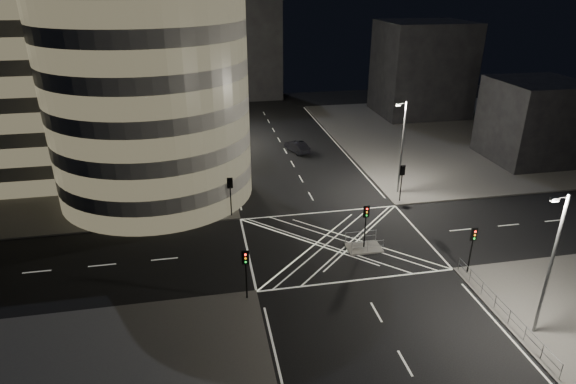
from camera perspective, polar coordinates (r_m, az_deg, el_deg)
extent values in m
plane|color=black|center=(43.36, 5.79, -5.93)|extent=(120.00, 120.00, 0.00)
cube|color=#585653|center=(68.74, -25.21, 3.50)|extent=(42.00, 42.00, 0.15)
cube|color=#585653|center=(77.71, 21.05, 6.42)|extent=(42.00, 42.00, 0.15)
cube|color=slate|center=(42.68, 8.96, -6.54)|extent=(3.00, 2.00, 0.15)
cylinder|color=#989690|center=(50.85, -16.42, 13.02)|extent=(20.00, 20.00, 25.00)
cube|color=#989690|center=(62.25, -25.15, 13.66)|extent=(20.00, 18.00, 25.00)
cube|color=#989690|center=(79.25, -19.23, 15.27)|extent=(24.00, 16.00, 22.00)
cube|color=black|center=(85.66, 15.58, 13.91)|extent=(14.00, 12.00, 15.00)
cube|color=black|center=(68.30, 27.05, 7.54)|extent=(10.00, 10.00, 10.00)
cube|color=black|center=(94.96, -6.63, 16.36)|extent=(18.00, 8.00, 18.00)
cylinder|color=black|center=(49.06, -8.98, -0.12)|extent=(0.32, 0.32, 3.16)
ellipsoid|color=black|center=(48.05, -9.18, 2.75)|extent=(3.83, 3.83, 4.41)
cylinder|color=black|center=(54.44, -9.30, 2.84)|extent=(0.32, 0.32, 4.00)
ellipsoid|color=black|center=(53.42, -9.52, 5.92)|extent=(3.92, 3.92, 4.51)
cylinder|color=black|center=(60.19, -9.52, 4.60)|extent=(0.32, 0.32, 3.38)
ellipsoid|color=black|center=(59.28, -9.71, 7.29)|extent=(4.58, 4.58, 5.27)
cylinder|color=black|center=(65.88, -9.72, 6.32)|extent=(0.32, 0.32, 3.41)
ellipsoid|color=black|center=(64.99, -9.91, 8.98)|extent=(5.31, 5.31, 6.11)
cylinder|color=black|center=(71.61, -9.89, 7.79)|extent=(0.32, 0.32, 3.49)
ellipsoid|color=black|center=(70.86, -10.06, 10.06)|extent=(4.31, 4.31, 4.95)
cylinder|color=black|center=(47.15, -6.79, -1.12)|extent=(0.12, 0.12, 3.00)
cube|color=black|center=(46.36, -6.90, 1.06)|extent=(0.28, 0.22, 0.90)
cube|color=black|center=(46.36, -6.90, 1.06)|extent=(0.55, 0.04, 1.10)
cylinder|color=black|center=(35.34, -4.96, -10.42)|extent=(0.12, 0.12, 3.00)
cube|color=black|center=(34.27, -5.08, -7.73)|extent=(0.28, 0.22, 0.90)
cube|color=black|center=(34.27, -5.08, -7.73)|extent=(0.55, 0.04, 1.10)
cylinder|color=black|center=(51.20, 13.22, 0.49)|extent=(0.12, 0.12, 3.00)
cube|color=black|center=(50.47, 13.43, 2.52)|extent=(0.28, 0.22, 0.90)
cube|color=black|center=(50.47, 13.43, 2.52)|extent=(0.55, 0.04, 1.10)
cylinder|color=black|center=(40.59, 20.77, -7.12)|extent=(0.12, 0.12, 3.00)
cube|color=black|center=(39.66, 21.18, -4.70)|extent=(0.28, 0.22, 0.90)
cube|color=black|center=(39.66, 21.18, -4.70)|extent=(0.55, 0.04, 1.10)
cylinder|color=black|center=(41.90, 9.09, -4.69)|extent=(0.12, 0.12, 3.00)
cube|color=black|center=(41.01, 9.27, -2.30)|extent=(0.28, 0.22, 0.90)
cube|color=black|center=(41.01, 9.27, -2.30)|extent=(0.55, 0.04, 1.10)
cylinder|color=slate|center=(50.62, -8.25, 4.88)|extent=(0.20, 0.20, 10.00)
cylinder|color=slate|center=(49.28, -8.06, 10.25)|extent=(0.90, 0.10, 0.10)
cube|color=slate|center=(49.32, -7.52, 10.17)|extent=(0.50, 0.25, 0.18)
cube|color=white|center=(49.35, -7.52, 10.05)|extent=(0.42, 0.20, 0.05)
cylinder|color=slate|center=(67.89, -9.15, 9.79)|extent=(0.20, 0.20, 10.00)
cylinder|color=slate|center=(66.89, -9.03, 13.84)|extent=(0.90, 0.10, 0.10)
cube|color=slate|center=(66.92, -8.63, 13.79)|extent=(0.50, 0.25, 0.18)
cube|color=white|center=(66.94, -8.63, 13.69)|extent=(0.42, 0.20, 0.05)
cylinder|color=slate|center=(52.11, 13.35, 5.03)|extent=(0.20, 0.20, 10.00)
cylinder|color=slate|center=(50.59, 13.40, 10.20)|extent=(0.90, 0.10, 0.10)
cube|color=slate|center=(50.44, 12.92, 10.09)|extent=(0.50, 0.25, 0.18)
cube|color=white|center=(50.46, 12.91, 9.97)|extent=(0.42, 0.20, 0.05)
cylinder|color=slate|center=(34.38, 28.64, -7.82)|extent=(0.20, 0.20, 10.00)
cylinder|color=slate|center=(32.05, 29.71, -0.51)|extent=(0.90, 0.10, 0.10)
cube|color=slate|center=(31.80, 29.05, -0.75)|extent=(0.50, 0.25, 0.18)
cube|color=white|center=(31.84, 29.01, -0.93)|extent=(0.42, 0.20, 0.05)
cube|color=slate|center=(37.21, 24.04, -12.55)|extent=(0.06, 11.70, 1.10)
cube|color=slate|center=(41.64, 9.42, -6.42)|extent=(2.80, 0.06, 1.10)
cube|color=slate|center=(43.10, 8.62, -5.23)|extent=(2.80, 0.06, 1.10)
imported|color=black|center=(65.04, 1.08, 5.41)|extent=(2.91, 4.79, 1.49)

